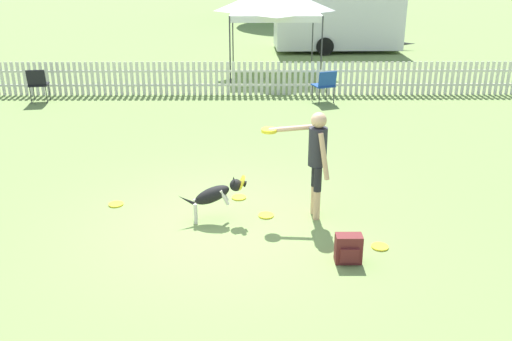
% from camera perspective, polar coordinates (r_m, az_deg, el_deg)
% --- Properties ---
extents(ground_plane, '(240.00, 240.00, 0.00)m').
position_cam_1_polar(ground_plane, '(8.67, -2.81, -5.58)').
color(ground_plane, olive).
extents(handler_person, '(1.03, 0.58, 1.68)m').
position_cam_1_polar(handler_person, '(8.62, 5.94, 1.79)').
color(handler_person, tan).
rests_on(handler_person, ground_plane).
extents(leaping_dog, '(1.07, 0.32, 0.73)m').
position_cam_1_polar(leaping_dog, '(8.67, -3.98, -2.33)').
color(leaping_dog, black).
rests_on(leaping_dog, ground_plane).
extents(frisbee_near_handler, '(0.24, 0.24, 0.02)m').
position_cam_1_polar(frisbee_near_handler, '(9.59, -1.72, -2.71)').
color(frisbee_near_handler, yellow).
rests_on(frisbee_near_handler, ground_plane).
extents(frisbee_near_dog, '(0.24, 0.24, 0.02)m').
position_cam_1_polar(frisbee_near_dog, '(8.26, 12.28, -7.46)').
color(frisbee_near_dog, yellow).
rests_on(frisbee_near_dog, ground_plane).
extents(frisbee_midfield, '(0.24, 0.24, 0.02)m').
position_cam_1_polar(frisbee_midfield, '(9.62, -13.83, -3.30)').
color(frisbee_midfield, yellow).
rests_on(frisbee_midfield, ground_plane).
extents(frisbee_far_scatter, '(0.24, 0.24, 0.02)m').
position_cam_1_polar(frisbee_far_scatter, '(8.97, 1.01, -4.51)').
color(frisbee_far_scatter, yellow).
rests_on(frisbee_far_scatter, ground_plane).
extents(backpack_on_grass, '(0.35, 0.24, 0.40)m').
position_cam_1_polar(backpack_on_grass, '(7.75, 9.23, -7.75)').
color(backpack_on_grass, maroon).
rests_on(backpack_on_grass, ground_plane).
extents(picket_fence, '(25.86, 0.04, 0.94)m').
position_cam_1_polar(picket_fence, '(16.26, -1.70, 9.19)').
color(picket_fence, silver).
rests_on(picket_fence, ground_plane).
extents(folding_chair_blue_left, '(0.66, 0.67, 0.88)m').
position_cam_1_polar(folding_chair_blue_left, '(15.52, 6.92, 8.64)').
color(folding_chair_blue_left, '#333338').
rests_on(folding_chair_blue_left, ground_plane).
extents(folding_chair_center, '(0.55, 0.57, 0.91)m').
position_cam_1_polar(folding_chair_center, '(16.49, -20.99, 8.23)').
color(folding_chair_center, '#333338').
rests_on(folding_chair_center, ground_plane).
extents(canopy_tent_main, '(2.84, 2.84, 2.81)m').
position_cam_1_polar(canopy_tent_main, '(18.94, 1.88, 16.55)').
color(canopy_tent_main, '#333338').
rests_on(canopy_tent_main, ground_plane).
extents(equipment_trailer, '(5.75, 2.38, 2.25)m').
position_cam_1_polar(equipment_trailer, '(23.69, 8.12, 14.66)').
color(equipment_trailer, silver).
rests_on(equipment_trailer, ground_plane).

